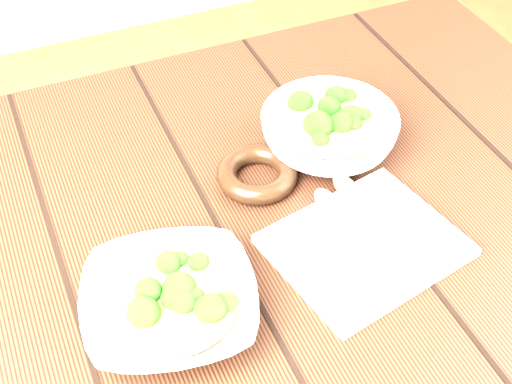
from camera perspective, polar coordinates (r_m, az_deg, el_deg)
The scene contains 7 objects.
table at distance 1.01m, azimuth -1.66°, elevation -7.15°, with size 1.20×0.80×0.75m.
soup_bowl_front at distance 0.81m, azimuth -6.91°, elevation -8.90°, with size 0.23×0.23×0.06m.
soup_bowl_back at distance 1.01m, azimuth 5.87°, elevation 4.85°, with size 0.20×0.20×0.07m.
trivet at distance 0.97m, azimuth 0.08°, elevation 1.46°, with size 0.11×0.11×0.03m, color black.
napkin at distance 0.90m, azimuth 8.72°, elevation -4.24°, with size 0.22×0.18×0.01m, color beige.
spoon_left at distance 0.91m, azimuth 6.68°, elevation -2.22°, with size 0.03×0.18×0.01m.
spoon_right at distance 0.94m, azimuth 8.28°, elevation -0.94°, with size 0.03×0.18×0.01m.
Camera 1 is at (-0.22, -0.59, 1.42)m, focal length 50.00 mm.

